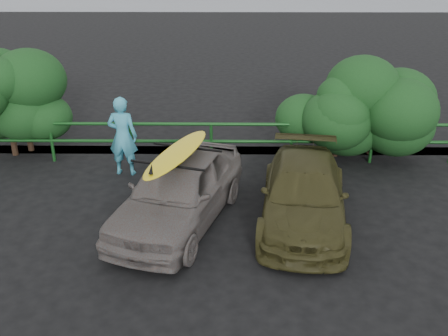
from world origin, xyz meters
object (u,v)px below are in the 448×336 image
at_px(sedan, 179,190).
at_px(surfboard, 177,153).
at_px(man, 123,136).
at_px(guardrail, 171,142).
at_px(olive_vehicle, 304,194).

xyz_separation_m(sedan, surfboard, (-0.00, 0.00, 0.77)).
relative_size(sedan, man, 2.13).
height_order(man, surfboard, man).
relative_size(guardrail, sedan, 3.48).
distance_m(man, surfboard, 2.82).
bearing_deg(olive_vehicle, sedan, -169.77).
distance_m(guardrail, sedan, 3.12).
height_order(sedan, surfboard, surfboard).
distance_m(sedan, surfboard, 0.77).
bearing_deg(man, sedan, 129.33).
bearing_deg(guardrail, man, -144.03).
bearing_deg(man, surfboard, 129.33).
xyz_separation_m(man, surfboard, (1.52, -2.32, 0.51)).
bearing_deg(olive_vehicle, surfboard, -169.77).
bearing_deg(sedan, man, 140.98).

